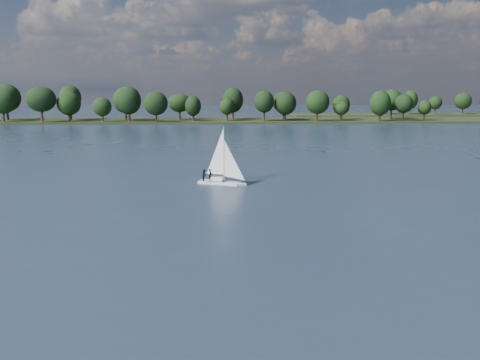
# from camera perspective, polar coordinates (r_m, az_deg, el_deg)

# --- Properties ---
(ground) EXTENTS (700.00, 700.00, 0.00)m
(ground) POSITION_cam_1_polar(r_m,az_deg,el_deg) (127.44, -7.13, 3.30)
(ground) COLOR #233342
(ground) RESTS_ON ground
(far_shore) EXTENTS (660.00, 40.00, 1.50)m
(far_shore) POSITION_cam_1_polar(r_m,az_deg,el_deg) (238.86, -4.86, 6.29)
(far_shore) COLOR black
(far_shore) RESTS_ON ground
(sailboat) EXTENTS (7.01, 4.44, 8.97)m
(sailboat) POSITION_cam_1_polar(r_m,az_deg,el_deg) (79.37, -2.19, 1.35)
(sailboat) COLOR white
(sailboat) RESTS_ON ground
(treeline) EXTENTS (562.13, 73.78, 17.88)m
(treeline) POSITION_cam_1_polar(r_m,az_deg,el_deg) (235.52, -7.68, 8.16)
(treeline) COLOR black
(treeline) RESTS_ON ground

